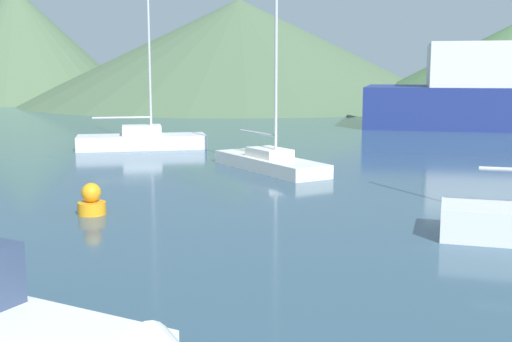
# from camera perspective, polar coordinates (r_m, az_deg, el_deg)

# --- Properties ---
(sailboat_middle) EXTENTS (5.87, 5.25, 9.67)m
(sailboat_middle) POSITION_cam_1_polar(r_m,az_deg,el_deg) (25.82, 1.20, 1.03)
(sailboat_middle) COLOR white
(sailboat_middle) RESTS_ON ground_plane
(sailboat_outer) EXTENTS (6.58, 5.06, 11.34)m
(sailboat_outer) POSITION_cam_1_polar(r_m,az_deg,el_deg) (33.22, -10.10, 2.84)
(sailboat_outer) COLOR silver
(sailboat_outer) RESTS_ON ground_plane
(buoy_marker) EXTENTS (0.78, 0.78, 0.89)m
(buoy_marker) POSITION_cam_1_polar(r_m,az_deg,el_deg) (18.44, -14.40, -2.64)
(buoy_marker) COLOR orange
(buoy_marker) RESTS_ON ground_plane
(hill_west) EXTENTS (30.28, 30.28, 14.37)m
(hill_west) POSITION_cam_1_polar(r_m,az_deg,el_deg) (89.34, -20.50, 10.49)
(hill_west) COLOR #4C6647
(hill_west) RESTS_ON ground_plane
(hill_central) EXTENTS (51.57, 51.57, 12.33)m
(hill_central) POSITION_cam_1_polar(r_m,az_deg,el_deg) (78.73, -1.50, 10.58)
(hill_central) COLOR #4C6647
(hill_central) RESTS_ON ground_plane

